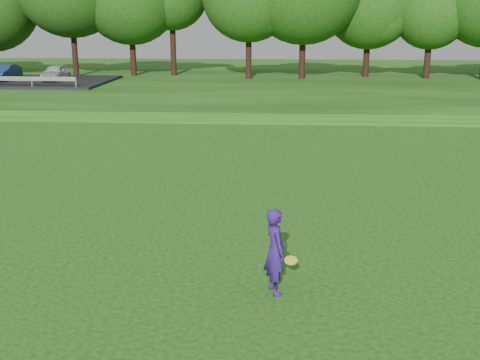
{
  "coord_description": "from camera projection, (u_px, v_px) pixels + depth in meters",
  "views": [
    {
      "loc": [
        1.38,
        -12.39,
        5.5
      ],
      "look_at": [
        0.29,
        3.02,
        1.3
      ],
      "focal_mm": 45.0,
      "sensor_mm": 36.0,
      "label": 1
    }
  ],
  "objects": [
    {
      "name": "woman",
      "position": [
        275.0,
        251.0,
        12.2
      ],
      "size": [
        0.78,
        0.77,
        1.81
      ],
      "color": "navy",
      "rests_on": "ground"
    },
    {
      "name": "walking_path",
      "position": [
        257.0,
        121.0,
        32.71
      ],
      "size": [
        130.0,
        1.6,
        0.04
      ],
      "primitive_type": "cube",
      "color": "gray",
      "rests_on": "ground"
    },
    {
      "name": "berm",
      "position": [
        265.0,
        87.0,
        46.11
      ],
      "size": [
        130.0,
        30.0,
        0.6
      ],
      "primitive_type": "cube",
      "color": "#14450D",
      "rests_on": "ground"
    },
    {
      "name": "ground",
      "position": [
        218.0,
        271.0,
        13.47
      ],
      "size": [
        140.0,
        140.0,
        0.0
      ],
      "primitive_type": "plane",
      "color": "#14450D",
      "rests_on": "ground"
    }
  ]
}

